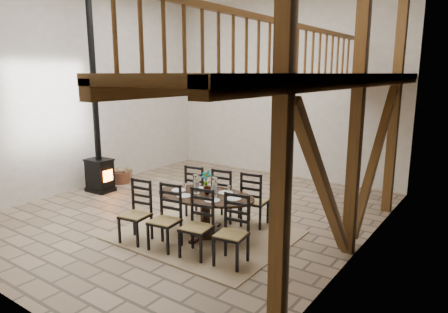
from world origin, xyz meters
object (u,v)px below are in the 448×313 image
Objects in this scene: dining_table at (203,216)px; wood_stove at (98,147)px; log_stack at (125,175)px; log_basket at (121,177)px.

wood_stove reaches higher than dining_table.
log_stack is (-0.25, 1.01, -0.95)m from wood_stove.
log_stack is (-4.14, 1.76, -0.22)m from dining_table.
wood_stove is 10.79× the size of log_basket.
log_basket is at bearing 150.66° from dining_table.
dining_table is at bearing -21.16° from log_basket.
wood_stove is 10.75× the size of log_stack.
dining_table is 4.03m from wood_stove.
wood_stove is (-3.89, 0.75, 0.73)m from dining_table.
log_stack is at bearing 101.98° from wood_stove.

